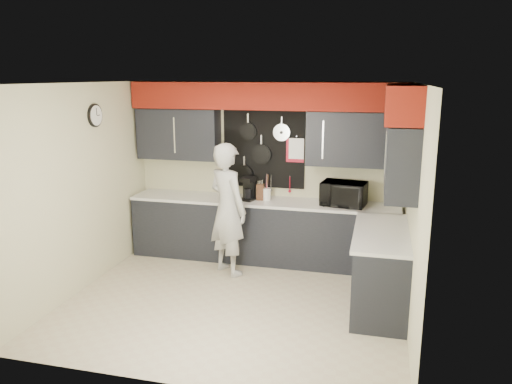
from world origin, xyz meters
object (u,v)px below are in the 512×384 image
(person, at_px, (228,209))
(knife_block, at_px, (260,192))
(microwave, at_px, (344,194))
(utensil_crock, at_px, (266,194))
(coffee_maker, at_px, (248,188))

(person, bearing_deg, knife_block, -83.57)
(microwave, relative_size, utensil_crock, 3.46)
(knife_block, xyz_separation_m, coffee_maker, (-0.17, -0.03, 0.06))
(knife_block, distance_m, person, 0.68)
(microwave, bearing_deg, person, -151.27)
(coffee_maker, height_order, person, person)
(microwave, height_order, knife_block, microwave)
(microwave, height_order, person, person)
(microwave, xyz_separation_m, person, (-1.51, -0.56, -0.18))
(knife_block, bearing_deg, coffee_maker, -172.35)
(knife_block, xyz_separation_m, person, (-0.32, -0.59, -0.13))
(person, bearing_deg, microwave, -125.03)
(microwave, bearing_deg, utensil_crock, -173.93)
(utensil_crock, height_order, person, person)
(microwave, bearing_deg, coffee_maker, -171.36)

